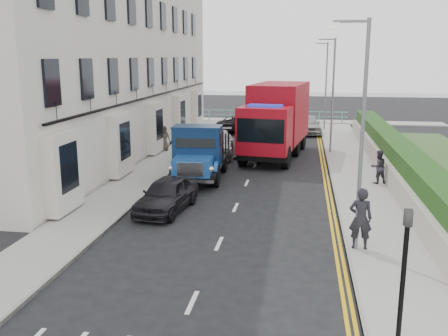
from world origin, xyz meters
TOP-DOWN VIEW (x-y plane):
  - ground at (0.00, 0.00)m, footprint 120.00×120.00m
  - pavement_west at (-5.20, 9.00)m, footprint 2.40×38.00m
  - pavement_east at (5.30, 9.00)m, footprint 2.60×38.00m
  - promenade at (0.00, 29.00)m, footprint 30.00×2.50m
  - sea_plane at (0.00, 60.00)m, footprint 120.00×120.00m
  - terrace_west at (-9.47, 13.00)m, footprint 6.31×30.20m
  - garden_east at (7.21, 9.00)m, footprint 1.45×28.00m
  - seafront_railing at (0.00, 28.20)m, footprint 13.00×0.08m
  - lamp_near at (4.18, -2.00)m, footprint 1.23×0.18m
  - lamp_mid at (4.18, 14.00)m, footprint 1.23×0.18m
  - lamp_far at (4.18, 24.00)m, footprint 1.23×0.18m
  - traffic_signal at (4.60, -7.50)m, footprint 0.16×0.20m
  - bedford_lorry at (-2.34, 5.95)m, footprint 2.51×5.80m
  - red_lorry at (1.00, 12.86)m, footprint 3.88×8.54m
  - parked_car_front at (-2.60, 1.14)m, footprint 2.04×4.07m
  - parked_car_mid at (-3.17, 12.00)m, footprint 2.20×4.79m
  - parked_car_rear at (-2.60, 12.45)m, footprint 2.57×5.22m
  - seafront_car_left at (-2.59, 22.65)m, footprint 3.28×5.11m
  - seafront_car_right at (2.94, 22.24)m, footprint 2.37×4.54m
  - pedestrian_east_near at (4.40, -2.00)m, footprint 0.71×0.47m
  - pedestrian_east_far at (6.10, 6.45)m, footprint 0.94×0.85m
  - pedestrian_west_near at (-4.40, 9.73)m, footprint 0.99×0.47m
  - pedestrian_west_far at (-6.00, 12.89)m, footprint 0.92×0.86m

SIDE VIEW (x-z plane):
  - ground at x=0.00m, z-range 0.00..0.00m
  - sea_plane at x=0.00m, z-range 0.00..0.00m
  - pavement_west at x=-5.20m, z-range 0.00..0.12m
  - pavement_east at x=5.30m, z-range 0.00..0.12m
  - promenade at x=0.00m, z-range 0.00..0.12m
  - seafront_railing at x=0.00m, z-range 0.03..1.14m
  - seafront_car_left at x=-2.59m, z-range 0.00..1.31m
  - parked_car_front at x=-2.60m, z-range 0.00..1.33m
  - parked_car_rear at x=-2.60m, z-range 0.00..1.46m
  - seafront_car_right at x=2.94m, z-range 0.00..1.48m
  - parked_car_mid at x=-3.17m, z-range 0.00..1.52m
  - garden_east at x=7.21m, z-range 0.02..1.77m
  - pedestrian_east_far at x=6.10m, z-range 0.12..1.70m
  - pedestrian_west_far at x=-6.00m, z-range 0.12..1.71m
  - pedestrian_west_near at x=-4.40m, z-range 0.12..1.76m
  - pedestrian_east_near at x=4.40m, z-range 0.12..2.06m
  - bedford_lorry at x=-2.34m, z-range -0.11..2.59m
  - traffic_signal at x=4.60m, z-range 0.52..3.62m
  - red_lorry at x=1.00m, z-range 0.14..4.46m
  - lamp_near at x=4.18m, z-range 0.50..7.50m
  - lamp_mid at x=4.18m, z-range 0.50..7.50m
  - lamp_far at x=4.18m, z-range 0.50..7.50m
  - terrace_west at x=-9.47m, z-range 0.04..14.29m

